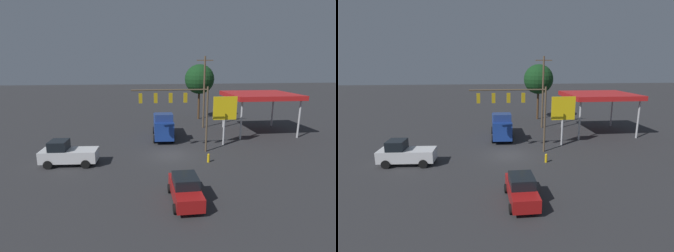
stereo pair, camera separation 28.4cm
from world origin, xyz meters
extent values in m
plane|color=#2D2D30|center=(0.00, 0.00, 0.00)|extent=(200.00, 200.00, 0.00)
cylinder|color=brown|center=(-4.02, -0.70, 3.53)|extent=(0.20, 0.20, 7.07)
cylinder|color=brown|center=(-0.06, -0.70, 6.77)|extent=(7.91, 0.14, 0.14)
cube|color=#B79314|center=(-1.66, -0.70, 5.95)|extent=(0.36, 0.28, 1.00)
sphere|color=#FF4141|center=(-1.66, -0.89, 6.25)|extent=(0.22, 0.22, 0.22)
sphere|color=#392305|center=(-1.66, -0.89, 5.95)|extent=(0.22, 0.22, 0.22)
sphere|color=black|center=(-1.66, -0.89, 5.65)|extent=(0.22, 0.22, 0.22)
cube|color=#B79314|center=(-0.12, -0.70, 5.95)|extent=(0.36, 0.28, 1.00)
sphere|color=#FF4141|center=(-0.12, -0.89, 6.25)|extent=(0.22, 0.22, 0.22)
sphere|color=#392305|center=(-0.12, -0.89, 5.95)|extent=(0.22, 0.22, 0.22)
sphere|color=black|center=(-0.12, -0.89, 5.65)|extent=(0.22, 0.22, 0.22)
cube|color=#B79314|center=(1.42, -0.70, 5.95)|extent=(0.36, 0.28, 1.00)
sphere|color=#FF4141|center=(1.42, -0.89, 6.25)|extent=(0.22, 0.22, 0.22)
sphere|color=#392305|center=(1.42, -0.89, 5.95)|extent=(0.22, 0.22, 0.22)
sphere|color=black|center=(1.42, -0.89, 5.65)|extent=(0.22, 0.22, 0.22)
cube|color=#B79314|center=(2.97, -0.70, 5.95)|extent=(0.36, 0.28, 1.00)
sphere|color=#FF4141|center=(2.97, -0.89, 6.25)|extent=(0.22, 0.22, 0.22)
sphere|color=#392305|center=(2.97, -0.89, 5.95)|extent=(0.22, 0.22, 0.22)
sphere|color=black|center=(2.97, -0.89, 5.65)|extent=(0.22, 0.22, 0.22)
cylinder|color=brown|center=(-6.44, -11.62, 5.23)|extent=(0.26, 0.26, 10.46)
cube|color=brown|center=(-6.44, -11.62, 9.86)|extent=(2.40, 0.14, 0.14)
cube|color=red|center=(-13.39, -8.12, 5.18)|extent=(8.92, 7.97, 0.60)
cube|color=red|center=(-13.39, -12.13, 5.18)|extent=(8.92, 0.06, 0.36)
cylinder|color=#B7B7BC|center=(-17.26, -11.51, 2.44)|extent=(0.24, 0.24, 4.88)
cylinder|color=#B7B7BC|center=(-9.53, -11.51, 2.44)|extent=(0.24, 0.24, 4.88)
cylinder|color=#B7B7BC|center=(-17.26, -4.74, 2.44)|extent=(0.24, 0.24, 4.88)
cylinder|color=#B7B7BC|center=(-9.53, -4.74, 2.44)|extent=(0.24, 0.24, 4.88)
cylinder|color=#B7B7BC|center=(-6.71, -2.86, 2.87)|extent=(0.24, 0.24, 5.74)
cube|color=yellow|center=(-6.71, -2.86, 4.40)|extent=(2.75, 0.24, 2.68)
cube|color=black|center=(-6.71, -2.99, 4.40)|extent=(1.93, 0.04, 0.94)
cube|color=silver|center=(9.79, 1.59, 0.95)|extent=(5.31, 2.31, 1.10)
cube|color=black|center=(10.69, 1.54, 1.95)|extent=(1.71, 1.93, 0.90)
cylinder|color=black|center=(11.54, 2.51, 0.40)|extent=(0.81, 0.27, 0.80)
cylinder|color=black|center=(11.42, 0.47, 0.40)|extent=(0.81, 0.27, 0.80)
cylinder|color=black|center=(8.17, 2.71, 0.40)|extent=(0.81, 0.27, 0.80)
cylinder|color=black|center=(8.05, 0.67, 0.40)|extent=(0.81, 0.27, 0.80)
cube|color=navy|center=(0.10, -6.71, 1.58)|extent=(2.61, 6.90, 2.20)
cube|color=navy|center=(0.20, -4.61, 3.13)|extent=(2.20, 1.89, 0.90)
cylinder|color=black|center=(-0.96, -4.45, 0.48)|extent=(0.26, 0.97, 0.96)
cylinder|color=black|center=(1.37, -4.55, 0.48)|extent=(0.26, 0.97, 0.96)
cylinder|color=black|center=(-1.17, -8.86, 0.48)|extent=(0.26, 0.97, 0.96)
cylinder|color=black|center=(1.17, -8.97, 0.48)|extent=(0.26, 0.97, 0.96)
cube|color=maroon|center=(0.16, 9.62, 0.78)|extent=(1.82, 4.41, 0.90)
cube|color=black|center=(0.16, 9.62, 1.58)|extent=(1.66, 2.01, 0.70)
cylinder|color=black|center=(-0.76, 11.04, 0.33)|extent=(0.22, 0.66, 0.66)
cylinder|color=black|center=(1.08, 11.05, 0.33)|extent=(0.22, 0.66, 0.66)
cylinder|color=black|center=(-0.75, 8.18, 0.33)|extent=(0.22, 0.66, 0.66)
cylinder|color=black|center=(1.09, 8.19, 0.33)|extent=(0.22, 0.66, 0.66)
cylinder|color=#4C331E|center=(-7.22, -17.99, 2.56)|extent=(0.36, 0.36, 5.12)
sphere|color=#143D19|center=(-7.22, -17.99, 6.86)|extent=(4.96, 4.96, 4.96)
cylinder|color=gold|center=(-3.45, 2.48, 0.35)|extent=(0.24, 0.24, 0.70)
sphere|color=gold|center=(-3.45, 2.48, 0.77)|extent=(0.22, 0.22, 0.22)
camera|label=1|loc=(3.26, 25.93, 9.34)|focal=28.00mm
camera|label=2|loc=(2.98, 25.96, 9.34)|focal=28.00mm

